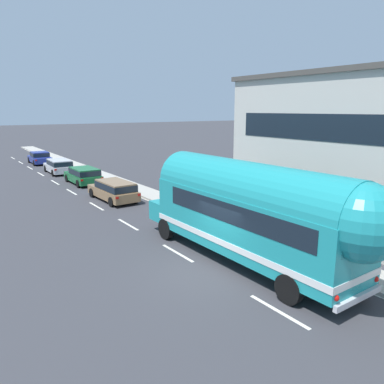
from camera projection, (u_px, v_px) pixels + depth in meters
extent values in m
plane|color=#38383D|center=(208.00, 271.00, 14.45)|extent=(300.00, 300.00, 0.00)
cube|color=silver|center=(278.00, 311.00, 11.56)|extent=(0.14, 2.40, 0.01)
cube|color=silver|center=(177.00, 253.00, 16.24)|extent=(0.14, 2.40, 0.01)
cube|color=silver|center=(128.00, 224.00, 20.25)|extent=(0.14, 2.40, 0.01)
cube|color=silver|center=(96.00, 206.00, 24.06)|extent=(0.14, 2.40, 0.01)
cube|color=silver|center=(72.00, 192.00, 28.23)|extent=(0.14, 2.40, 0.01)
cube|color=silver|center=(55.00, 182.00, 31.89)|extent=(0.14, 2.40, 0.01)
cube|color=silver|center=(41.00, 174.00, 35.96)|extent=(0.14, 2.40, 0.01)
cube|color=silver|center=(30.00, 168.00, 39.81)|extent=(0.14, 2.40, 0.01)
cube|color=silver|center=(21.00, 163.00, 43.71)|extent=(0.14, 2.40, 0.01)
cube|color=silver|center=(13.00, 158.00, 47.78)|extent=(0.14, 2.40, 0.01)
cube|color=silver|center=(144.00, 199.00, 26.02)|extent=(0.12, 80.00, 0.01)
cube|color=#ADA89E|center=(170.00, 202.00, 24.90)|extent=(1.81, 90.00, 0.15)
cube|color=teal|center=(248.00, 222.00, 14.83)|extent=(2.62, 9.54, 2.30)
cylinder|color=teal|center=(249.00, 193.00, 14.58)|extent=(2.57, 9.44, 2.45)
sphere|color=teal|center=(362.00, 222.00, 10.83)|extent=(2.40, 2.40, 2.40)
cube|color=teal|center=(174.00, 209.00, 19.28)|extent=(2.28, 1.33, 0.95)
cube|color=white|center=(247.00, 237.00, 14.97)|extent=(2.66, 9.58, 0.24)
cube|color=black|center=(254.00, 208.00, 14.46)|extent=(2.63, 7.74, 0.76)
cube|color=black|center=(361.00, 239.00, 10.93)|extent=(2.00, 0.11, 0.84)
cube|color=white|center=(357.00, 279.00, 11.19)|extent=(0.80, 0.07, 0.90)
cube|color=silver|center=(358.00, 298.00, 11.25)|extent=(2.34, 0.17, 0.20)
sphere|color=red|center=(336.00, 298.00, 10.66)|extent=(0.20, 0.20, 0.20)
sphere|color=red|center=(376.00, 279.00, 11.84)|extent=(0.20, 0.20, 0.20)
cube|color=black|center=(181.00, 186.00, 18.51)|extent=(2.14, 0.13, 0.96)
cube|color=silver|center=(167.00, 208.00, 19.86)|extent=(0.90, 0.11, 0.56)
cylinder|color=black|center=(166.00, 229.00, 17.91)|extent=(0.27, 1.00, 1.00)
cylinder|color=black|center=(205.00, 221.00, 19.23)|extent=(0.27, 1.00, 1.00)
cylinder|color=black|center=(289.00, 289.00, 11.92)|extent=(0.27, 1.00, 1.00)
cylinder|color=black|center=(333.00, 271.00, 13.24)|extent=(0.27, 1.00, 1.00)
cube|color=olive|center=(113.00, 193.00, 25.61)|extent=(1.91, 4.74, 0.60)
cube|color=olive|center=(116.00, 185.00, 25.11)|extent=(1.67, 3.28, 0.55)
cube|color=black|center=(116.00, 186.00, 25.12)|extent=(1.73, 3.33, 0.43)
cube|color=red|center=(117.00, 198.00, 23.27)|extent=(0.20, 0.05, 0.14)
cube|color=red|center=(139.00, 195.00, 24.15)|extent=(0.20, 0.05, 0.14)
cylinder|color=black|center=(92.00, 193.00, 26.46)|extent=(0.22, 0.65, 0.64)
cylinder|color=black|center=(114.00, 190.00, 27.44)|extent=(0.22, 0.65, 0.64)
cylinder|color=black|center=(112.00, 202.00, 23.86)|extent=(0.22, 0.65, 0.64)
cylinder|color=black|center=(135.00, 198.00, 24.84)|extent=(0.22, 0.65, 0.64)
cube|color=#196633|center=(83.00, 177.00, 31.32)|extent=(1.90, 4.41, 0.60)
cube|color=#196633|center=(85.00, 171.00, 30.81)|extent=(1.69, 2.96, 0.55)
cube|color=black|center=(85.00, 172.00, 30.82)|extent=(1.75, 3.00, 0.43)
cube|color=red|center=(82.00, 180.00, 29.04)|extent=(0.20, 0.04, 0.14)
cube|color=red|center=(102.00, 178.00, 29.95)|extent=(0.20, 0.04, 0.14)
cylinder|color=black|center=(67.00, 178.00, 32.07)|extent=(0.20, 0.64, 0.64)
cylinder|color=black|center=(88.00, 176.00, 33.07)|extent=(0.20, 0.64, 0.64)
cylinder|color=black|center=(78.00, 184.00, 29.65)|extent=(0.20, 0.64, 0.64)
cylinder|color=black|center=(100.00, 181.00, 30.65)|extent=(0.20, 0.64, 0.64)
cube|color=silver|center=(59.00, 168.00, 36.42)|extent=(1.99, 4.54, 0.60)
cube|color=silver|center=(59.00, 163.00, 35.91)|extent=(1.75, 3.08, 0.55)
cube|color=black|center=(59.00, 163.00, 35.91)|extent=(1.81, 3.12, 0.43)
cube|color=red|center=(56.00, 170.00, 34.10)|extent=(0.20, 0.05, 0.14)
cube|color=red|center=(74.00, 168.00, 34.97)|extent=(0.20, 0.05, 0.14)
cylinder|color=black|center=(46.00, 169.00, 37.25)|extent=(0.22, 0.64, 0.64)
cylinder|color=black|center=(64.00, 167.00, 38.20)|extent=(0.22, 0.64, 0.64)
cylinder|color=black|center=(53.00, 173.00, 34.72)|extent=(0.22, 0.64, 0.64)
cylinder|color=black|center=(73.00, 171.00, 35.68)|extent=(0.22, 0.64, 0.64)
cube|color=navy|center=(40.00, 159.00, 42.76)|extent=(2.02, 4.42, 0.60)
cube|color=navy|center=(40.00, 154.00, 42.53)|extent=(1.75, 2.07, 0.55)
cube|color=black|center=(40.00, 154.00, 42.54)|extent=(1.81, 2.11, 0.43)
cube|color=red|center=(36.00, 160.00, 40.48)|extent=(0.20, 0.05, 0.14)
cube|color=red|center=(52.00, 159.00, 41.36)|extent=(0.20, 0.05, 0.14)
cylinder|color=black|center=(29.00, 160.00, 43.53)|extent=(0.22, 0.65, 0.64)
cylinder|color=black|center=(46.00, 159.00, 44.50)|extent=(0.22, 0.65, 0.64)
cylinder|color=black|center=(34.00, 163.00, 41.10)|extent=(0.22, 0.65, 0.64)
cylinder|color=black|center=(51.00, 162.00, 42.07)|extent=(0.22, 0.65, 0.64)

